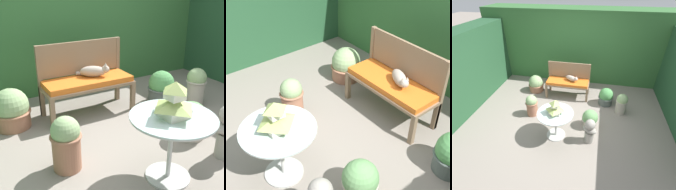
{
  "view_description": "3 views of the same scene",
  "coord_description": "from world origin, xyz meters",
  "views": [
    {
      "loc": [
        -1.71,
        -2.37,
        1.77
      ],
      "look_at": [
        -0.11,
        0.44,
        0.44
      ],
      "focal_mm": 45.0,
      "sensor_mm": 36.0,
      "label": 1
    },
    {
      "loc": [
        2.03,
        -1.66,
        2.73
      ],
      "look_at": [
        -0.26,
        0.14,
        0.62
      ],
      "focal_mm": 50.0,
      "sensor_mm": 36.0,
      "label": 2
    },
    {
      "loc": [
        0.62,
        -3.47,
        3.01
      ],
      "look_at": [
        -0.11,
        0.03,
        0.63
      ],
      "focal_mm": 28.0,
      "sensor_mm": 36.0,
      "label": 3
    }
  ],
  "objects": [
    {
      "name": "ground",
      "position": [
        0.0,
        0.0,
        0.0
      ],
      "size": [
        30.0,
        30.0,
        0.0
      ],
      "primitive_type": "plane",
      "color": "gray"
    },
    {
      "name": "foliage_hedge_back",
      "position": [
        0.0,
        2.46,
        1.15
      ],
      "size": [
        6.4,
        1.09,
        2.29
      ],
      "primitive_type": "cube",
      "color": "#336633",
      "rests_on": "ground"
    },
    {
      "name": "garden_bench",
      "position": [
        -0.19,
        0.97,
        0.44
      ],
      "size": [
        1.26,
        0.5,
        0.52
      ],
      "color": "#7F664C",
      "rests_on": "ground"
    },
    {
      "name": "bench_backrest",
      "position": [
        -0.19,
        1.2,
        0.7
      ],
      "size": [
        1.26,
        0.06,
        0.99
      ],
      "color": "#7F664C",
      "rests_on": "ground"
    },
    {
      "name": "cat",
      "position": [
        -0.08,
        1.0,
        0.59
      ],
      "size": [
        0.41,
        0.35,
        0.2
      ],
      "rotation": [
        0.0,
        0.0,
        -0.49
      ],
      "color": "#A89989",
      "rests_on": "garden_bench"
    },
    {
      "name": "patio_table",
      "position": [
        -0.14,
        -0.71,
        0.52
      ],
      "size": [
        0.78,
        0.78,
        0.65
      ],
      "color": "#B7B7B2",
      "rests_on": "ground"
    },
    {
      "name": "pagoda_birdhouse",
      "position": [
        -0.14,
        -0.71,
        0.79
      ],
      "size": [
        0.31,
        0.31,
        0.33
      ],
      "color": "silver",
      "rests_on": "patio_table"
    },
    {
      "name": "potted_plant_table_near",
      "position": [
        1.35,
        0.44,
        0.3
      ],
      "size": [
        0.3,
        0.3,
        0.57
      ],
      "color": "#ADA393",
      "rests_on": "ground"
    },
    {
      "name": "potted_plant_hedge_corner",
      "position": [
        0.95,
        0.77,
        0.23
      ],
      "size": [
        0.42,
        0.42,
        0.5
      ],
      "color": "#4C5651",
      "rests_on": "ground"
    },
    {
      "name": "potted_plant_patio_mid",
      "position": [
        0.59,
        -0.24,
        0.21
      ],
      "size": [
        0.38,
        0.38,
        0.45
      ],
      "color": "#ADA393",
      "rests_on": "ground"
    },
    {
      "name": "potted_plant_path_edge",
      "position": [
        -0.93,
        -0.1,
        0.3
      ],
      "size": [
        0.32,
        0.32,
        0.57
      ],
      "color": "#9E664C",
      "rests_on": "ground"
    },
    {
      "name": "potted_plant_bench_left",
      "position": [
        -1.22,
        1.06,
        0.24
      ],
      "size": [
        0.48,
        0.48,
        0.52
      ],
      "color": "#9E664C",
      "rests_on": "ground"
    }
  ]
}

